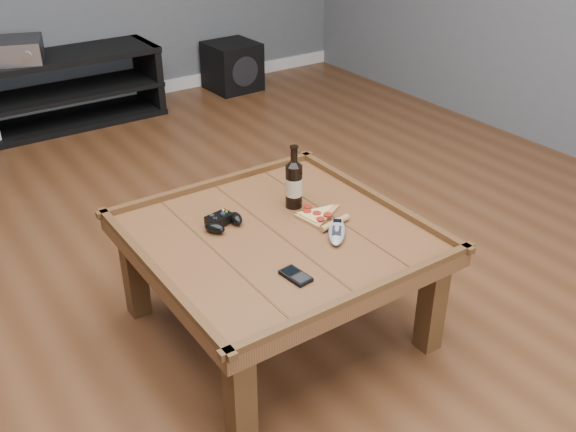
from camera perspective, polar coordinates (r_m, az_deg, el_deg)
ground at (r=2.65m, az=-0.91°, el=-9.91°), size 6.00×6.00×0.00m
baseboard at (r=5.10m, az=-20.10°, el=8.98°), size 5.00×0.02×0.10m
coffee_table at (r=2.42m, az=-0.98°, el=-2.72°), size 1.03×1.03×0.48m
media_console at (r=4.82m, az=-19.68°, el=10.40°), size 1.40×0.45×0.50m
beer_bottle at (r=2.52m, az=0.53°, el=2.98°), size 0.07×0.07×0.26m
game_controller at (r=2.43m, az=-5.81°, el=-0.46°), size 0.17×0.13×0.05m
pizza_slice at (r=2.48m, az=2.80°, el=-0.05°), size 0.19×0.28×0.03m
smartphone at (r=2.14m, az=0.69°, el=-5.33°), size 0.07×0.12×0.02m
remote_control at (r=2.38m, az=4.36°, el=-1.35°), size 0.18×0.19×0.03m
av_receiver at (r=4.67m, az=-23.56°, el=13.33°), size 0.50×0.45×0.14m
subwoofer at (r=5.35m, az=-4.97°, el=13.13°), size 0.39×0.40×0.38m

